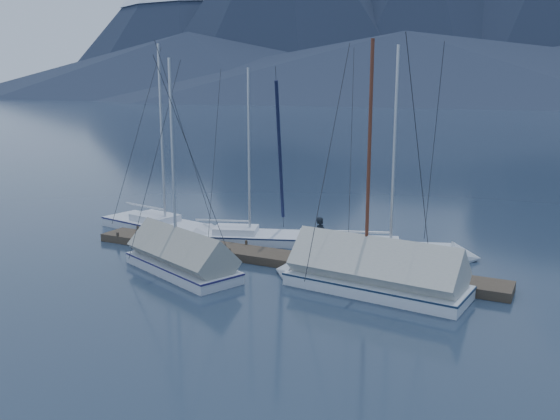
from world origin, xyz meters
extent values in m
plane|color=#162233|center=(0.00, 0.00, 0.00)|extent=(1000.00, 1000.00, 0.00)
cone|color=#475675|center=(-260.00, 420.00, 65.00)|extent=(308.00, 308.00, 130.00)
cone|color=#192133|center=(-220.00, 300.00, 47.50)|extent=(209.00, 209.00, 95.00)
cone|color=#192133|center=(-65.00, 295.00, 45.00)|extent=(171.00, 171.00, 90.00)
cone|color=#192133|center=(-180.00, 250.00, 17.50)|extent=(364.00, 364.00, 35.00)
cone|color=#192133|center=(-60.00, 240.00, 15.00)|extent=(416.00, 416.00, 30.00)
cube|color=#382D23|center=(0.00, 2.00, 0.17)|extent=(18.00, 1.50, 0.34)
cube|color=black|center=(-6.00, 2.00, -0.05)|extent=(3.00, 1.30, 0.30)
cube|color=black|center=(0.00, 2.00, -0.05)|extent=(3.00, 1.30, 0.30)
cube|color=black|center=(6.00, 2.00, -0.05)|extent=(3.00, 1.30, 0.30)
cylinder|color=#382D23|center=(-8.00, 2.70, 0.35)|extent=(0.12, 0.12, 0.35)
cylinder|color=#382D23|center=(-8.00, 1.30, 0.35)|extent=(0.12, 0.12, 0.35)
cylinder|color=#382D23|center=(-5.00, 2.70, 0.35)|extent=(0.12, 0.12, 0.35)
cylinder|color=#382D23|center=(-5.00, 1.30, 0.35)|extent=(0.12, 0.12, 0.35)
cylinder|color=#382D23|center=(-2.00, 2.70, 0.35)|extent=(0.12, 0.12, 0.35)
cylinder|color=#382D23|center=(-2.00, 1.30, 0.35)|extent=(0.12, 0.12, 0.35)
cylinder|color=#382D23|center=(1.00, 2.70, 0.35)|extent=(0.12, 0.12, 0.35)
cylinder|color=#382D23|center=(1.00, 1.30, 0.35)|extent=(0.12, 0.12, 0.35)
cylinder|color=#382D23|center=(4.00, 2.70, 0.35)|extent=(0.12, 0.12, 0.35)
cylinder|color=#382D23|center=(4.00, 1.30, 0.35)|extent=(0.12, 0.12, 0.35)
cylinder|color=#382D23|center=(7.00, 2.70, 0.35)|extent=(0.12, 0.12, 0.35)
cylinder|color=#382D23|center=(7.00, 1.30, 0.35)|extent=(0.12, 0.12, 0.35)
cube|color=silver|center=(-7.81, 4.12, 0.13)|extent=(6.70, 3.27, 0.71)
cube|color=silver|center=(-7.81, 4.12, -0.19)|extent=(5.57, 2.15, 0.32)
cube|color=#1C1A4F|center=(-7.81, 4.12, 0.43)|extent=(6.76, 3.31, 0.06)
cone|color=silver|center=(-4.18, 3.44, 0.13)|extent=(1.53, 2.23, 2.05)
cube|color=silver|center=(-8.12, 4.17, 0.64)|extent=(2.48, 1.88, 0.32)
cylinder|color=#B2B7BF|center=(-7.39, 4.04, 4.76)|extent=(0.13, 0.13, 8.55)
cylinder|color=#B2B7BF|center=(-8.86, 4.31, 1.12)|extent=(2.85, 0.62, 0.10)
cylinder|color=#26262B|center=(-5.81, 3.74, 4.76)|extent=(0.62, 3.18, 8.56)
cube|color=silver|center=(-3.07, 4.16, 0.11)|extent=(5.90, 3.62, 0.62)
cube|color=silver|center=(-3.07, 4.16, -0.17)|extent=(4.83, 2.55, 0.28)
cube|color=#162144|center=(-3.07, 4.16, 0.37)|extent=(5.96, 3.66, 0.06)
cone|color=silver|center=(-0.03, 5.23, 0.11)|extent=(1.56, 2.03, 1.79)
cube|color=silver|center=(-3.34, 4.07, 0.56)|extent=(2.28, 1.88, 0.28)
cylinder|color=#B2B7BF|center=(-2.72, 4.29, 4.15)|extent=(0.11, 0.11, 7.47)
cylinder|color=#B2B7BF|center=(-3.95, 3.85, 0.98)|extent=(2.41, 0.92, 0.08)
cylinder|color=#26262B|center=(-1.40, 4.75, 4.15)|extent=(0.96, 2.67, 7.48)
cube|color=silver|center=(3.46, 4.55, 0.12)|extent=(6.51, 3.98, 0.68)
cube|color=silver|center=(3.46, 4.55, -0.19)|extent=(5.33, 2.80, 0.31)
cube|color=#181745|center=(3.46, 4.55, 0.41)|extent=(6.57, 4.02, 0.06)
cone|color=silver|center=(6.81, 5.72, 0.12)|extent=(1.72, 2.24, 1.98)
cube|color=silver|center=(3.17, 4.45, 0.62)|extent=(2.51, 2.07, 0.31)
cylinder|color=#B2B7BF|center=(3.85, 4.69, 4.58)|extent=(0.12, 0.12, 8.23)
cylinder|color=#B2B7BF|center=(2.49, 4.21, 1.08)|extent=(2.65, 1.00, 0.09)
cylinder|color=#26262B|center=(5.31, 5.20, 4.58)|extent=(1.05, 2.94, 8.24)
cube|color=white|center=(4.60, 0.39, 0.12)|extent=(6.52, 2.83, 0.67)
cube|color=white|center=(4.60, 0.39, -0.18)|extent=(5.47, 1.73, 0.31)
cube|color=#162842|center=(4.60, 0.39, 0.41)|extent=(6.58, 2.86, 0.06)
cone|color=white|center=(0.99, 0.72, 0.12)|extent=(1.32, 2.25, 2.16)
cylinder|color=#592819|center=(4.19, 0.42, 4.55)|extent=(0.12, 0.12, 8.17)
cylinder|color=#592819|center=(5.62, 0.29, 1.07)|extent=(2.85, 0.36, 0.09)
cylinder|color=#26262B|center=(2.62, 0.57, 4.55)|extent=(0.32, 3.18, 8.18)
cube|color=#AFAEA4|center=(4.60, 0.39, 0.87)|extent=(6.20, 2.84, 2.29)
cube|color=silver|center=(-2.77, -0.94, 0.12)|extent=(5.71, 3.76, 0.63)
cube|color=silver|center=(-2.77, -0.94, -0.17)|extent=(4.64, 2.66, 0.29)
cube|color=#1F1A4F|center=(-2.77, -0.94, 0.38)|extent=(5.76, 3.80, 0.06)
cone|color=silver|center=(-5.67, 0.21, 0.12)|extent=(1.66, 2.10, 1.84)
cylinder|color=#B2B7BF|center=(-3.13, -0.80, 4.27)|extent=(0.12, 0.12, 7.68)
cylinder|color=#B2B7BF|center=(-1.88, -1.29, 1.01)|extent=(2.28, 0.97, 0.09)
cylinder|color=#26262B|center=(-4.38, -0.30, 4.27)|extent=(1.02, 2.53, 7.69)
cube|color=gray|center=(-2.77, -0.94, 0.82)|extent=(5.47, 3.70, 1.96)
imported|color=black|center=(1.60, 2.45, 1.16)|extent=(0.46, 0.64, 1.64)
camera|label=1|loc=(10.53, -18.85, 7.12)|focal=38.00mm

